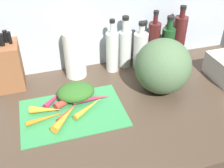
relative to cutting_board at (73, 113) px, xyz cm
name	(u,v)px	position (x,y,z in cm)	size (l,w,h in cm)	color
ground_plane	(103,111)	(13.17, -0.57, -1.90)	(170.00, 80.00, 3.00)	#47382B
wall_back	(81,11)	(13.17, 37.93, 29.60)	(170.00, 3.00, 60.00)	#ADB7C1
cutting_board	(73,113)	(0.00, 0.00, 0.00)	(43.24, 29.46, 0.80)	#338C4C
carrot_0	(57,96)	(-4.91, 11.11, 1.66)	(2.52, 2.52, 17.13)	#B2264C
carrot_1	(92,99)	(9.46, 4.29, 2.09)	(3.38, 3.38, 16.77)	#B2264C
carrot_2	(73,98)	(1.52, 7.16, 2.07)	(3.35, 3.35, 17.94)	red
carrot_3	(69,111)	(-1.77, -0.51, 1.57)	(2.34, 2.34, 13.17)	red
carrot_4	(65,117)	(-4.01, -4.51, 2.17)	(3.54, 3.54, 15.31)	orange
carrot_5	(46,118)	(-11.31, -1.81, 1.42)	(2.05, 2.05, 15.75)	orange
carrot_6	(89,107)	(6.80, -0.36, 1.63)	(2.47, 2.47, 16.36)	orange
carrot_7	(46,110)	(-10.80, 2.76, 2.03)	(3.25, 3.25, 12.95)	orange
carrot_greens_pile	(76,92)	(3.22, 8.63, 3.94)	(16.75, 12.89, 7.09)	#2D6023
winter_squash	(163,66)	(42.78, 4.92, 12.30)	(25.52, 24.81, 25.40)	#4C6B47
knife_block	(8,64)	(-23.95, 30.12, 10.78)	(11.93, 16.54, 27.22)	brown
paper_towel_roll	(75,55)	(7.18, 28.93, 11.41)	(10.48, 10.48, 23.62)	white
bottle_0	(112,51)	(26.17, 28.40, 10.60)	(6.40, 6.40, 27.83)	silver
bottle_1	(125,47)	(33.81, 30.97, 10.39)	(6.68, 6.68, 27.47)	silver
bottle_2	(140,49)	(41.31, 27.68, 9.72)	(7.39, 7.39, 25.01)	silver
bottle_3	(153,44)	(48.31, 27.71, 11.90)	(6.33, 6.33, 29.86)	#471919
bottle_4	(167,45)	(56.18, 26.83, 10.45)	(6.90, 6.90, 26.53)	#19421E
bottle_5	(179,38)	(63.39, 28.40, 12.51)	(7.08, 7.08, 30.55)	#471919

